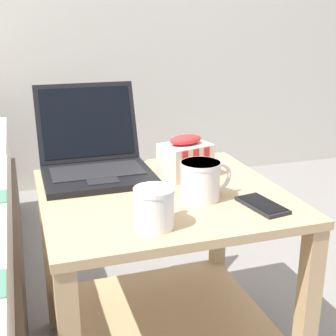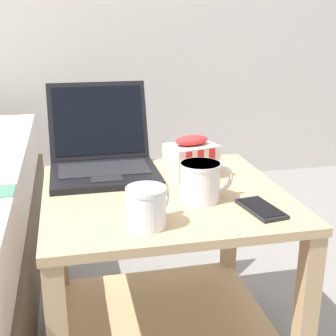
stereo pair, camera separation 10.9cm
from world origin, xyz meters
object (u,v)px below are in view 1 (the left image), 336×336
Objects in this scene: mug_front_left at (155,205)px; mug_front_right at (201,179)px; laptop at (95,157)px; cell_phone at (262,205)px; snack_bag at (185,158)px.

mug_front_left is 0.78× the size of mug_front_right.
laptop is 0.36m from mug_front_right.
cell_phone is (0.34, -0.38, -0.04)m from laptop.
mug_front_left is 0.72× the size of snack_bag.
snack_bag is (0.24, -0.11, 0.01)m from laptop.
snack_bag is 0.29m from cell_phone.
laptop is at bearing 98.89° from mug_front_left.
laptop is 2.18× the size of snack_bag.
mug_front_left is (0.06, -0.40, 0.00)m from laptop.
snack_bag is (0.02, 0.18, 0.00)m from mug_front_right.
mug_front_right reaches higher than cell_phone.
mug_front_right is 0.98× the size of cell_phone.
mug_front_left is 0.35m from snack_bag.
mug_front_right reaches higher than mug_front_left.
snack_bag is at bearing -23.53° from laptop.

